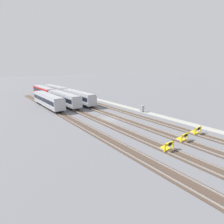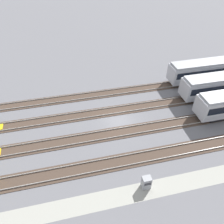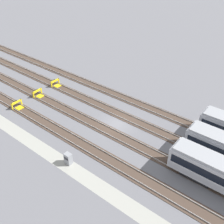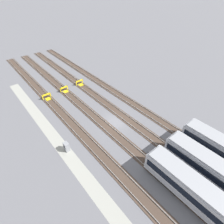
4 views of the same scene
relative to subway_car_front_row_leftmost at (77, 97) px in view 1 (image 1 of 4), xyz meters
The scene contains 15 objects.
ground_plane 19.68m from the subway_car_front_row_leftmost, behind, with size 400.00×400.00×0.00m, color slate.
service_walkway 21.36m from the subway_car_front_row_leftmost, 156.17° to the right, with size 54.00×2.00×0.01m, color #9E9E93.
rail_track_nearest 20.07m from the subway_car_front_row_leftmost, 166.86° to the right, with size 90.00×2.24×0.21m.
rail_track_near_inner 19.55m from the subway_car_front_row_leftmost, behind, with size 90.00×2.24×0.21m.
rail_track_middle 20.05m from the subway_car_front_row_leftmost, 167.09° to the left, with size 90.00×2.24×0.21m.
rail_track_far_inner 21.50m from the subway_car_front_row_leftmost, 155.27° to the left, with size 90.00×2.24×0.21m.
subway_car_front_row_leftmost is the anchor object (origin of this frame).
subway_car_front_row_left_inner 4.43m from the subway_car_front_row_leftmost, 90.00° to the left, with size 18.01×2.90×3.70m.
subway_car_front_row_centre 19.37m from the subway_car_front_row_leftmost, 13.24° to the left, with size 18.01×2.88×3.70m.
subway_car_front_row_right_inner 8.93m from the subway_car_front_row_leftmost, 90.00° to the left, with size 18.01×2.92×3.70m.
subway_car_front_row_rightmost 18.96m from the subway_car_front_row_leftmost, ahead, with size 18.05×3.18×3.70m.
bumper_stop_nearest_track 35.46m from the subway_car_front_row_leftmost, behind, with size 1.34×2.00×1.22m.
bumper_stop_near_inner_track 35.45m from the subway_car_front_row_leftmost, behind, with size 1.38×2.01×1.22m.
bumper_stop_middle_track 36.11m from the subway_car_front_row_leftmost, behind, with size 1.35×2.00×1.22m.
electrical_cabinet 20.98m from the subway_car_front_row_leftmost, 157.07° to the right, with size 0.90×0.73×1.60m.
Camera 1 is at (-29.10, 21.52, 11.06)m, focal length 28.00 mm.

